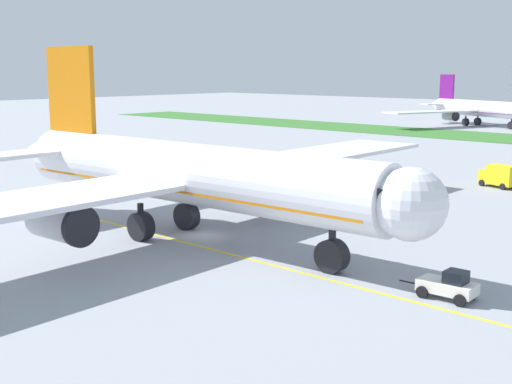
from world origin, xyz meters
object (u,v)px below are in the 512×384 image
Objects in this scene: service_truck_fuel_bowser at (500,176)px; parked_airliner_far_left at (477,109)px; pushback_tug at (449,286)px; service_truck_catering_van at (344,161)px; airliner_foreground at (183,174)px.

service_truck_fuel_bowser is 110.81m from parked_airliner_far_left.
service_truck_catering_van is at bearing 132.70° from pushback_tug.
service_truck_fuel_bowser is 1.16× the size of service_truck_catering_van.
pushback_tug is 162.51m from parked_airliner_far_left.
service_truck_catering_van is 103.07m from parked_airliner_far_left.
airliner_foreground is 16.81× the size of service_truck_catering_van.
parked_airliner_far_left is (-40.43, 148.91, -1.42)m from airliner_foreground.
parked_airliner_far_left is at bearing 105.19° from airliner_foreground.
airliner_foreground is at bearing -177.01° from pushback_tug.
service_truck_catering_van is (-25.98, -1.44, -0.21)m from service_truck_fuel_bowser.
service_truck_catering_van is 0.08× the size of parked_airliner_far_left.
parked_airliner_far_left is at bearing 114.82° from pushback_tug.
parked_airliner_far_left is at bearing 117.08° from service_truck_fuel_bowser.
airliner_foreground reaches higher than service_truck_fuel_bowser.
pushback_tug is at bearing -70.02° from service_truck_fuel_bowser.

